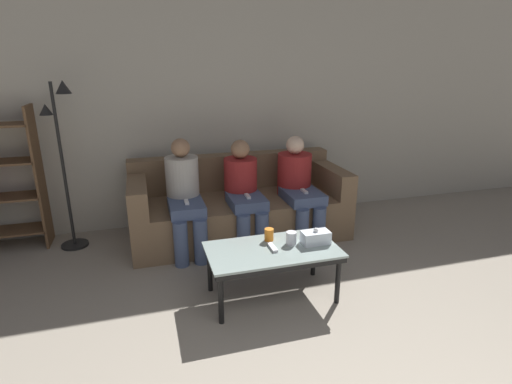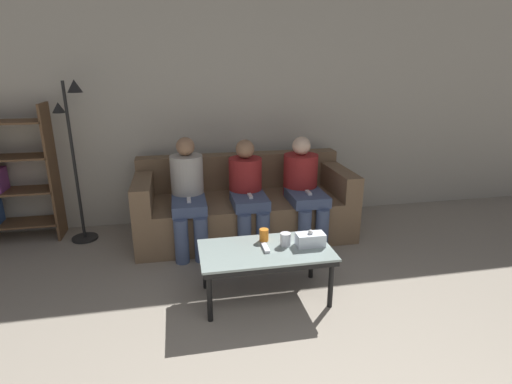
# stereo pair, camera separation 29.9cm
# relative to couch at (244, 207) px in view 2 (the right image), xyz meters

# --- Properties ---
(wall_back) EXTENTS (12.00, 0.06, 2.60)m
(wall_back) POSITION_rel_couch_xyz_m (0.00, 0.54, 1.00)
(wall_back) COLOR #B7B2A3
(wall_back) RESTS_ON ground_plane
(couch) EXTENTS (2.22, 0.93, 0.81)m
(couch) POSITION_rel_couch_xyz_m (0.00, 0.00, 0.00)
(couch) COLOR brown
(couch) RESTS_ON ground_plane
(coffee_table) EXTENTS (1.01, 0.55, 0.42)m
(coffee_table) POSITION_rel_couch_xyz_m (-0.05, -1.28, 0.07)
(coffee_table) COLOR #8C9E99
(coffee_table) RESTS_ON ground_plane
(cup_near_left) EXTENTS (0.07, 0.07, 0.10)m
(cup_near_left) POSITION_rel_couch_xyz_m (-0.03, -1.13, 0.17)
(cup_near_left) COLOR orange
(cup_near_left) RESTS_ON coffee_table
(cup_near_right) EXTENTS (0.08, 0.08, 0.10)m
(cup_near_right) POSITION_rel_couch_xyz_m (0.12, -1.24, 0.17)
(cup_near_right) COLOR silver
(cup_near_right) RESTS_ON coffee_table
(tissue_box) EXTENTS (0.22, 0.12, 0.13)m
(tissue_box) POSITION_rel_couch_xyz_m (0.31, -1.28, 0.17)
(tissue_box) COLOR silver
(tissue_box) RESTS_ON coffee_table
(game_remote) EXTENTS (0.04, 0.15, 0.02)m
(game_remote) POSITION_rel_couch_xyz_m (-0.05, -1.28, 0.13)
(game_remote) COLOR white
(game_remote) RESTS_ON coffee_table
(bookshelf) EXTENTS (0.82, 0.32, 1.40)m
(bookshelf) POSITION_rel_couch_xyz_m (-2.42, 0.31, 0.37)
(bookshelf) COLOR brown
(bookshelf) RESTS_ON ground_plane
(standing_lamp) EXTENTS (0.31, 0.26, 1.63)m
(standing_lamp) POSITION_rel_couch_xyz_m (-1.66, 0.17, 0.69)
(standing_lamp) COLOR black
(standing_lamp) RESTS_ON ground_plane
(seated_person_left_end) EXTENTS (0.32, 0.68, 1.09)m
(seated_person_left_end) POSITION_rel_couch_xyz_m (-0.59, -0.22, 0.28)
(seated_person_left_end) COLOR #47567A
(seated_person_left_end) RESTS_ON ground_plane
(seated_person_mid_left) EXTENTS (0.34, 0.68, 1.05)m
(seated_person_mid_left) POSITION_rel_couch_xyz_m (0.00, -0.22, 0.26)
(seated_person_mid_left) COLOR #47567A
(seated_person_mid_left) RESTS_ON ground_plane
(seated_person_mid_right) EXTENTS (0.36, 0.71, 1.06)m
(seated_person_mid_right) POSITION_rel_couch_xyz_m (0.59, -0.22, 0.27)
(seated_person_mid_right) COLOR #47567A
(seated_person_mid_right) RESTS_ON ground_plane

